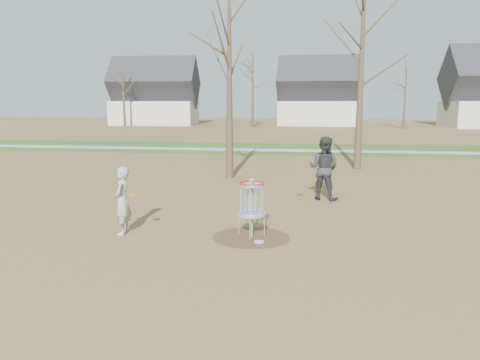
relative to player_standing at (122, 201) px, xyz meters
name	(u,v)px	position (x,y,z in m)	size (l,w,h in m)	color
ground	(251,237)	(3.08, 0.14, -0.81)	(160.00, 160.00, 0.00)	brown
green_band	(291,149)	(3.08, 21.14, -0.80)	(160.00, 8.00, 0.01)	#2D5119
footpath	(290,150)	(3.08, 20.14, -0.79)	(160.00, 1.50, 0.01)	#9E9E99
dirt_circle	(251,237)	(3.08, 0.14, -0.80)	(1.80, 1.80, 0.01)	#47331E
player_standing	(122,201)	(0.00, 0.00, 0.00)	(0.59, 0.39, 1.62)	#A5A5A5
player_throwing	(324,168)	(4.82, 4.80, 0.21)	(0.99, 0.77, 2.04)	#2D2C31
disc_grounded	(259,242)	(3.30, -0.23, -0.79)	(0.22, 0.22, 0.02)	silver
discs_in_play	(231,178)	(2.36, 1.58, 0.35)	(4.00, 3.74, 0.32)	#F6380C
disc_golf_basket	(252,199)	(3.08, 0.14, 0.11)	(0.64, 0.64, 1.35)	#9EA3AD
bare_trees	(318,78)	(4.86, 35.93, 4.54)	(52.62, 44.98, 9.00)	#382B1E
houses_row	(335,99)	(7.40, 52.70, 2.72)	(56.51, 10.01, 7.26)	silver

